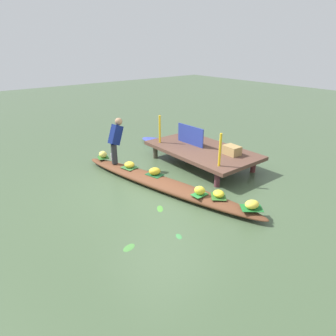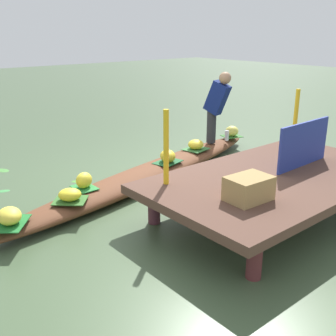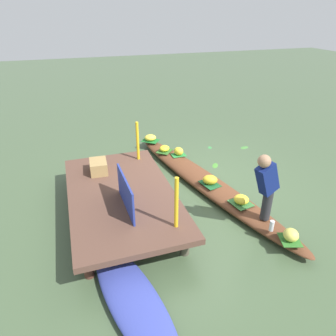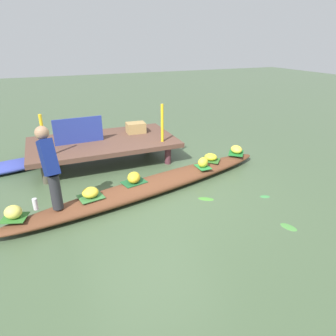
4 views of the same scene
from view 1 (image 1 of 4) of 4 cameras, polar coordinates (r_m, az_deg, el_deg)
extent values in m
plane|color=#43583A|center=(7.39, -1.12, -3.78)|extent=(40.00, 40.00, 0.00)
cube|color=brown|center=(8.68, 6.45, 3.41)|extent=(3.20, 1.80, 0.10)
cylinder|color=#494536|center=(9.23, -2.42, 3.10)|extent=(0.14, 0.14, 0.40)
cylinder|color=#532A33|center=(7.47, 9.33, -2.09)|extent=(0.14, 0.14, 0.40)
cylinder|color=#4D2B21|center=(10.11, 4.19, 4.81)|extent=(0.14, 0.14, 0.40)
cylinder|color=#5B292A|center=(8.53, 15.89, 0.50)|extent=(0.14, 0.14, 0.40)
ellipsoid|color=brown|center=(7.34, -1.13, -2.97)|extent=(5.38, 1.79, 0.23)
ellipsoid|color=#3744A2|center=(10.31, -0.26, 4.60)|extent=(2.32, 1.07, 0.18)
cube|color=#2A8039|center=(6.61, 6.01, -5.01)|extent=(0.25, 0.34, 0.01)
ellipsoid|color=yellow|center=(6.56, 6.04, -4.25)|extent=(0.30, 0.29, 0.20)
cube|color=#1B552B|center=(7.54, -2.53, -1.26)|extent=(0.47, 0.38, 0.01)
ellipsoid|color=gold|center=(7.50, -2.55, -0.62)|extent=(0.33, 0.36, 0.19)
cube|color=#1E6D2B|center=(6.29, 15.58, -7.33)|extent=(0.51, 0.52, 0.01)
ellipsoid|color=yellow|center=(6.25, 15.66, -6.67)|extent=(0.30, 0.35, 0.17)
cube|color=#366E35|center=(8.03, -7.31, 0.13)|extent=(0.43, 0.40, 0.01)
ellipsoid|color=yellow|center=(8.00, -7.34, 0.65)|extent=(0.37, 0.37, 0.16)
cube|color=#2F6C28|center=(8.86, -12.22, 1.97)|extent=(0.41, 0.38, 0.01)
ellipsoid|color=#E5D958|center=(8.82, -12.27, 2.55)|extent=(0.29, 0.28, 0.19)
cube|color=#316426|center=(6.58, 9.56, -5.35)|extent=(0.48, 0.48, 0.01)
ellipsoid|color=yellow|center=(6.55, 9.60, -4.81)|extent=(0.35, 0.35, 0.14)
cylinder|color=#28282D|center=(8.28, -10.17, 2.66)|extent=(0.16, 0.16, 0.55)
cube|color=navy|center=(8.18, -9.91, 6.24)|extent=(0.28, 0.48, 0.59)
sphere|color=#9E7556|center=(8.18, -9.37, 8.71)|extent=(0.20, 0.20, 0.20)
cylinder|color=silver|center=(8.64, -10.58, 2.18)|extent=(0.07, 0.07, 0.18)
cube|color=navy|center=(8.92, 4.27, 6.24)|extent=(1.03, 0.06, 0.56)
cylinder|color=yellow|center=(9.03, -1.57, 7.38)|extent=(0.06, 0.06, 0.83)
cylinder|color=yellow|center=(7.34, 9.85, 3.41)|extent=(0.06, 0.06, 0.83)
cube|color=#A2814D|center=(8.28, 12.05, 3.33)|extent=(0.46, 0.35, 0.24)
ellipsoid|color=#47873B|center=(5.44, -7.41, -14.75)|extent=(0.22, 0.29, 0.01)
ellipsoid|color=#478D33|center=(6.50, -1.52, -7.72)|extent=(0.30, 0.26, 0.01)
ellipsoid|color=#3D8A45|center=(5.66, 2.09, -12.84)|extent=(0.20, 0.16, 0.01)
camera|label=2|loc=(8.79, 39.35, 9.96)|focal=43.90mm
camera|label=3|loc=(12.24, -7.17, 22.94)|focal=32.93mm
camera|label=4|loc=(6.93, -44.16, 10.61)|focal=31.78mm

